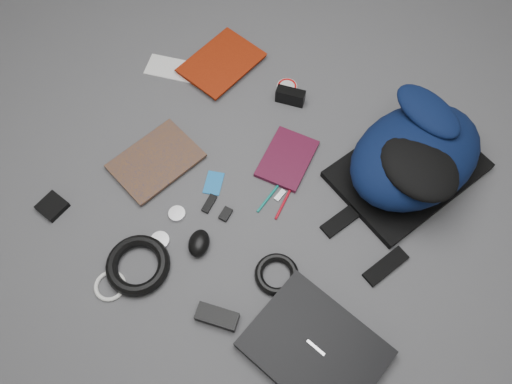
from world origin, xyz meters
The scene contains 23 objects.
ground centered at (0.00, 0.00, 0.00)m, with size 4.00×4.00×0.00m, color #4F4F51.
backpack centered at (0.36, 0.34, 0.10)m, with size 0.34×0.50×0.21m, color black, non-canonical shape.
laptop centered at (0.39, -0.30, 0.02)m, with size 0.35×0.27×0.03m, color black.
textbook_red centered at (-0.50, 0.38, 0.01)m, with size 0.20×0.27×0.03m, color maroon.
comic_book centered at (-0.43, -0.06, 0.01)m, with size 0.20×0.27×0.02m, color #AA5F0C.
envelope centered at (-0.53, 0.26, 0.00)m, with size 0.21×0.09×0.00m, color white.
dvd_case centered at (0.01, 0.16, 0.01)m, with size 0.15×0.20×0.02m, color #400C20.
compact_camera centered at (-0.10, 0.37, 0.03)m, with size 0.10×0.04×0.06m, color black.
sticker_disc centered at (-0.15, 0.42, 0.00)m, with size 0.07×0.07×0.00m, color silver.
pen_teal centered at (0.04, 0.02, 0.00)m, with size 0.01×0.01×0.14m, color #0E8376.
pen_red centered at (0.09, 0.04, 0.00)m, with size 0.01×0.01×0.15m, color red.
id_badge centered at (-0.14, -0.04, 0.00)m, with size 0.05×0.08×0.00m, color blue.
usb_black centered at (-0.10, -0.11, 0.01)m, with size 0.02×0.06×0.01m, color black.
usb_silver centered at (0.06, 0.04, 0.00)m, with size 0.02×0.04×0.01m, color silver.
key_fob centered at (-0.04, -0.11, 0.01)m, with size 0.03×0.04×0.01m, color black.
mouse centered at (-0.05, -0.24, 0.02)m, with size 0.06×0.09×0.05m, color black.
headphone_left centered at (-0.16, -0.19, 0.01)m, with size 0.05×0.05×0.01m, color silver.
headphone_right centered at (-0.15, -0.29, 0.01)m, with size 0.06×0.06×0.01m, color silver.
cable_coil centered at (0.20, -0.19, 0.01)m, with size 0.13×0.13×0.02m, color black.
power_brick centered at (0.12, -0.38, 0.01)m, with size 0.12×0.05×0.03m, color black.
power_cord_coil centered at (-0.15, -0.39, 0.02)m, with size 0.19×0.19×0.04m, color black.
pouch centered at (-0.50, -0.39, 0.01)m, with size 0.08×0.08×0.02m, color black.
white_cable_coil centered at (-0.18, -0.48, 0.01)m, with size 0.09×0.09×0.01m, color white.
Camera 1 is at (0.39, -0.59, 1.40)m, focal length 35.00 mm.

